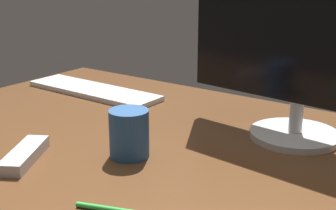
{
  "coord_description": "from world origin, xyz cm",
  "views": [
    {
      "loc": [
        56.3,
        -79.44,
        40.68
      ],
      "look_at": [
        -4.8,
        6.0,
        8.0
      ],
      "focal_mm": 49.75,
      "sensor_mm": 36.0,
      "label": 1
    }
  ],
  "objects": [
    {
      "name": "pen",
      "position": [
        10.99,
        -30.56,
        2.46
      ],
      "size": [
        13.12,
        5.45,
        0.92
      ],
      "primitive_type": "cylinder",
      "rotation": [
        0.0,
        1.57,
        0.34
      ],
      "color": "green",
      "rests_on": "desk"
    },
    {
      "name": "tv_remote",
      "position": [
        -17.52,
        -25.94,
        3.22
      ],
      "size": [
        12.14,
        16.25,
        2.45
      ],
      "primitive_type": "cube",
      "rotation": [
        0.0,
        0.0,
        -1.04
      ],
      "color": "#B7B7BC",
      "rests_on": "desk"
    },
    {
      "name": "keyboard",
      "position": [
        -41.88,
        18.56,
        2.74
      ],
      "size": [
        45.51,
        12.8,
        1.48
      ],
      "primitive_type": "cube",
      "rotation": [
        0.0,
        0.0,
        -0.01
      ],
      "color": "silver",
      "rests_on": "desk"
    },
    {
      "name": "coffee_mug",
      "position": [
        -1.8,
        -11.81,
        6.97
      ],
      "size": [
        8.18,
        8.18,
        9.94
      ],
      "primitive_type": "cylinder",
      "color": "#28518C",
      "rests_on": "desk"
    },
    {
      "name": "monitor",
      "position": [
        22.15,
        17.91,
        24.33
      ],
      "size": [
        54.98,
        20.34,
        43.04
      ],
      "rotation": [
        0.0,
        0.0,
        -0.11
      ],
      "color": "silver",
      "rests_on": "desk"
    },
    {
      "name": "desk",
      "position": [
        0.0,
        0.0,
        1.0
      ],
      "size": [
        140.0,
        84.0,
        2.0
      ],
      "primitive_type": "cube",
      "color": "brown",
      "rests_on": "ground"
    }
  ]
}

